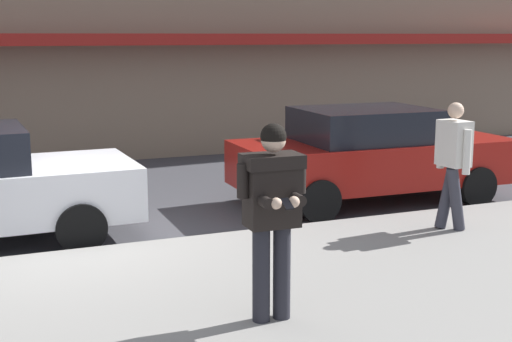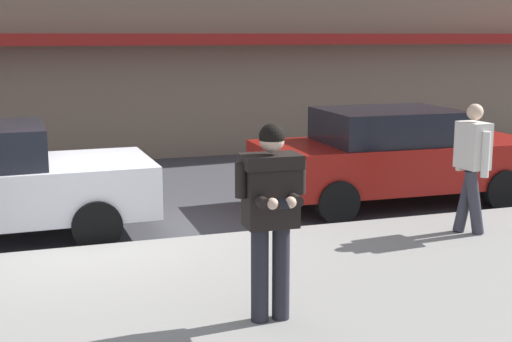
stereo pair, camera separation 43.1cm
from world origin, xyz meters
name	(u,v)px [view 2 (the right image)]	position (x,y,z in m)	size (l,w,h in m)	color
ground_plane	(84,252)	(0.00, 0.00, 0.00)	(80.00, 80.00, 0.00)	#3D3D42
sidewalk	(221,322)	(1.00, -2.85, 0.07)	(32.00, 5.30, 0.14)	gray
curb_paint_line	(161,243)	(1.00, 0.05, 0.00)	(28.00, 0.12, 0.01)	silver
parked_sedan_far	(394,156)	(5.00, 1.09, 0.79)	(4.54, 2.01, 1.54)	maroon
man_texting_on_phone	(271,201)	(1.39, -3.11, 1.25)	(0.65, 0.59, 1.81)	#23232B
pedestrian_in_light_coat	(472,160)	(4.83, -1.20, 1.11)	(0.34, 0.60, 1.70)	#33333D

